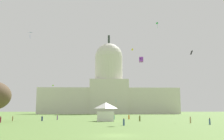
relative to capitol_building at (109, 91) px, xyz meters
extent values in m
plane|color=olive|center=(-4.71, -178.58, -18.40)|extent=(800.00, 800.00, 0.00)
cube|color=beige|center=(-27.97, 0.00, -8.13)|extent=(55.94, 23.36, 20.55)
cube|color=beige|center=(27.97, 0.00, -8.13)|extent=(55.94, 23.36, 20.55)
cube|color=beige|center=(0.00, 0.00, -4.77)|extent=(30.59, 25.69, 27.25)
cylinder|color=beige|center=(0.00, 0.00, 18.80)|extent=(22.74, 22.74, 19.88)
sphere|color=beige|center=(0.00, 0.00, 28.74)|extent=(22.88, 22.88, 22.88)
cylinder|color=#2D3833|center=(0.00, 0.00, 43.82)|extent=(1.80, 1.80, 7.28)
cube|color=white|center=(-5.22, -135.02, -16.97)|extent=(5.02, 5.57, 2.86)
pyramid|color=white|center=(-5.22, -135.02, -13.75)|extent=(5.27, 5.85, 1.79)
cylinder|color=olive|center=(4.92, -136.21, -17.63)|extent=(0.47, 0.47, 1.53)
sphere|color=brown|center=(4.92, -136.21, -16.75)|extent=(0.24, 0.24, 0.23)
cylinder|color=orange|center=(3.45, -120.00, -17.69)|extent=(0.61, 0.61, 1.41)
sphere|color=tan|center=(3.45, -120.00, -16.86)|extent=(0.32, 0.32, 0.25)
cylinder|color=tan|center=(16.29, -147.58, -17.70)|extent=(0.50, 0.50, 1.41)
sphere|color=brown|center=(16.29, -147.58, -16.87)|extent=(0.35, 0.35, 0.25)
cylinder|color=#1E757A|center=(-2.13, -123.38, -17.66)|extent=(0.67, 0.67, 1.49)
sphere|color=brown|center=(-2.13, -123.38, -16.79)|extent=(0.34, 0.34, 0.24)
cylinder|color=navy|center=(-24.51, -133.18, -17.73)|extent=(0.65, 0.65, 1.35)
sphere|color=#A37556|center=(-24.51, -133.18, -16.95)|extent=(0.29, 0.29, 0.20)
cylinder|color=#3D5684|center=(-1.71, -157.29, -17.72)|extent=(0.53, 0.53, 1.36)
sphere|color=brown|center=(-1.71, -157.29, -16.93)|extent=(0.29, 0.29, 0.21)
cylinder|color=maroon|center=(-33.48, -142.53, -17.66)|extent=(0.49, 0.49, 1.48)
sphere|color=brown|center=(-33.48, -142.53, -16.81)|extent=(0.29, 0.29, 0.22)
cylinder|color=tan|center=(-33.37, -133.06, -17.76)|extent=(0.50, 0.50, 1.29)
sphere|color=tan|center=(-33.37, -133.06, -17.01)|extent=(0.31, 0.31, 0.22)
cylinder|color=#703D93|center=(-21.29, -124.56, -17.69)|extent=(0.42, 0.42, 1.42)
sphere|color=#A37556|center=(-21.29, -124.56, -16.86)|extent=(0.33, 0.33, 0.25)
cylinder|color=#3D5684|center=(18.36, -154.60, -17.74)|extent=(0.42, 0.42, 1.32)
sphere|color=brown|center=(18.36, -154.60, -16.95)|extent=(0.30, 0.30, 0.26)
cube|color=yellow|center=(9.29, -85.39, 15.13)|extent=(0.79, 0.83, 0.48)
cube|color=yellow|center=(9.29, -85.39, 15.60)|extent=(0.79, 0.83, 0.48)
cube|color=#8CD133|center=(-38.40, -40.64, 0.86)|extent=(0.94, 0.42, 0.91)
cube|color=purple|center=(3.82, -147.78, -2.35)|extent=(1.18, 1.23, 0.63)
cube|color=purple|center=(3.82, -147.78, -1.64)|extent=(1.18, 1.23, 0.63)
cube|color=green|center=(27.84, -61.26, 37.60)|extent=(1.19, 1.13, 0.68)
cube|color=green|center=(27.84, -61.26, 38.08)|extent=(1.19, 1.13, 0.68)
cylinder|color=green|center=(28.00, -61.26, 35.96)|extent=(0.16, 0.35, 2.85)
pyramid|color=blue|center=(-35.16, -111.73, 15.64)|extent=(1.44, 0.88, 0.13)
cylinder|color=blue|center=(-35.34, -111.48, 14.16)|extent=(0.19, 0.27, 1.66)
pyramid|color=white|center=(1.99, -70.05, -8.20)|extent=(0.61, 1.18, 0.34)
cylinder|color=#33BCDB|center=(1.82, -70.07, -10.10)|extent=(0.32, 0.46, 2.84)
cube|color=black|center=(23.36, -131.00, 3.80)|extent=(0.78, 0.92, 1.47)
camera|label=1|loc=(-6.80, -214.53, -14.98)|focal=41.81mm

